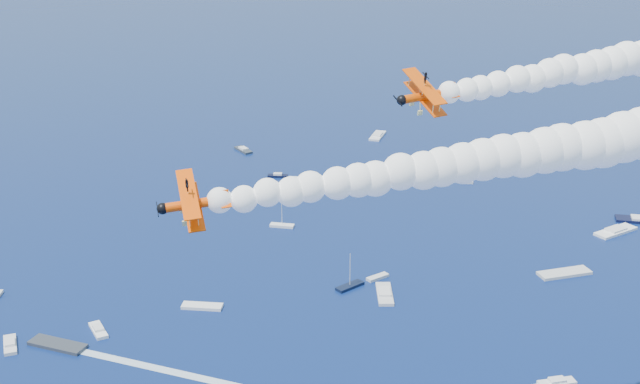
% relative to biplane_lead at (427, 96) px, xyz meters
% --- Properties ---
extents(biplane_lead, '(13.29, 13.45, 8.71)m').
position_rel_biplane_lead_xyz_m(biplane_lead, '(0.00, 0.00, 0.00)').
color(biplane_lead, '#DE4704').
extents(biplane_trail, '(12.70, 13.31, 8.50)m').
position_rel_biplane_lead_xyz_m(biplane_trail, '(-16.51, -29.92, -7.39)').
color(biplane_trail, '#FC4D05').
extents(smoke_trail_lead, '(64.15, 64.06, 11.38)m').
position_rel_biplane_lead_xyz_m(smoke_trail_lead, '(20.79, 22.04, 2.31)').
color(smoke_trail_lead, white).
extents(smoke_trail_trail, '(64.09, 62.74, 11.38)m').
position_rel_biplane_lead_xyz_m(smoke_trail_trail, '(7.16, -11.01, -5.08)').
color(smoke_trail_trail, white).
extents(spectator_boats, '(222.29, 181.41, 0.70)m').
position_rel_biplane_lead_xyz_m(spectator_boats, '(-4.12, 80.88, -61.04)').
color(spectator_boats, black).
rests_on(spectator_boats, ground).
extents(boat_wakes, '(96.44, 124.28, 0.04)m').
position_rel_biplane_lead_xyz_m(boat_wakes, '(-39.84, 51.34, -61.36)').
color(boat_wakes, white).
rests_on(boat_wakes, ground).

